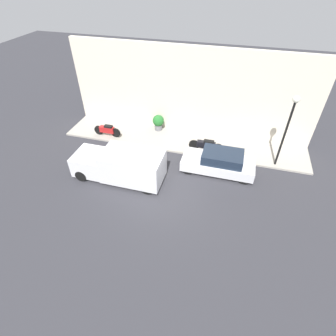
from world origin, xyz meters
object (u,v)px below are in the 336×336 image
at_px(parked_car, 219,162).
at_px(delivery_van, 120,165).
at_px(motorcycle_black, 206,145).
at_px(motorcycle_red, 107,130).
at_px(potted_plant, 158,122).
at_px(streetlamp, 290,119).

height_order(parked_car, delivery_van, delivery_van).
bearing_deg(parked_car, motorcycle_black, 31.90).
relative_size(motorcycle_red, motorcycle_black, 0.88).
bearing_deg(motorcycle_black, motorcycle_red, 90.07).
relative_size(motorcycle_black, potted_plant, 1.96).
height_order(parked_car, potted_plant, parked_car).
relative_size(delivery_van, motorcycle_black, 2.31).
bearing_deg(delivery_van, parked_car, -68.13).
distance_m(parked_car, potted_plant, 5.60).
distance_m(motorcycle_black, streetlamp, 4.83).
bearing_deg(delivery_van, streetlamp, -67.54).
xyz_separation_m(delivery_van, streetlamp, (3.41, -8.24, 2.15)).
xyz_separation_m(parked_car, motorcycle_black, (1.57, 0.98, -0.06)).
xyz_separation_m(motorcycle_red, motorcycle_black, (0.01, -6.65, 0.00)).
distance_m(motorcycle_red, potted_plant, 3.49).
relative_size(parked_car, motorcycle_black, 1.89).
height_order(motorcycle_red, potted_plant, potted_plant).
bearing_deg(motorcycle_black, delivery_van, 131.33).
height_order(motorcycle_red, motorcycle_black, motorcycle_red).
relative_size(motorcycle_red, potted_plant, 1.72).
distance_m(motorcycle_black, potted_plant, 3.96).
height_order(delivery_van, motorcycle_black, delivery_van).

